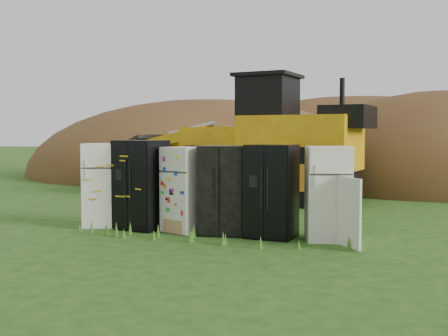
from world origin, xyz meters
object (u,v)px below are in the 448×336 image
(fridge_black_side, at_px, (141,185))
(fridge_black_right, at_px, (272,191))
(wheel_loader, at_px, (239,137))
(fridge_dark_mid, at_px, (223,190))
(fridge_leftmost, at_px, (103,185))
(fridge_open_door, at_px, (328,194))
(fridge_sticker, at_px, (186,189))

(fridge_black_side, relative_size, fridge_black_right, 1.04)
(fridge_black_side, xyz_separation_m, fridge_black_right, (2.84, -0.07, -0.04))
(fridge_black_side, bearing_deg, wheel_loader, 99.91)
(fridge_dark_mid, bearing_deg, fridge_leftmost, 171.31)
(fridge_open_door, bearing_deg, wheel_loader, 104.04)
(fridge_dark_mid, relative_size, wheel_loader, 0.23)
(fridge_black_side, distance_m, fridge_open_door, 3.91)
(fridge_black_side, height_order, fridge_sticker, fridge_black_side)
(fridge_black_right, xyz_separation_m, fridge_open_door, (1.07, 0.06, -0.01))
(fridge_open_door, xyz_separation_m, wheel_loader, (-3.65, 6.09, 1.01))
(fridge_black_side, xyz_separation_m, wheel_loader, (0.26, 6.08, 0.96))
(fridge_black_side, height_order, fridge_dark_mid, fridge_black_side)
(fridge_leftmost, height_order, fridge_open_door, fridge_leftmost)
(fridge_black_right, bearing_deg, fridge_sticker, -177.18)
(fridge_black_side, height_order, wheel_loader, wheel_loader)
(fridge_black_right, relative_size, fridge_open_door, 1.01)
(fridge_leftmost, xyz_separation_m, fridge_open_door, (4.81, 0.01, -0.01))
(fridge_leftmost, distance_m, fridge_dark_mid, 2.74)
(fridge_leftmost, height_order, fridge_sticker, fridge_leftmost)
(fridge_leftmost, relative_size, fridge_black_right, 1.00)
(fridge_sticker, height_order, fridge_black_right, fridge_black_right)
(fridge_sticker, distance_m, fridge_open_door, 2.89)
(fridge_dark_mid, xyz_separation_m, fridge_open_door, (2.07, 0.04, 0.00))
(fridge_sticker, distance_m, fridge_black_right, 1.82)
(fridge_leftmost, distance_m, fridge_black_right, 3.74)
(fridge_leftmost, distance_m, fridge_black_side, 0.91)
(fridge_dark_mid, height_order, wheel_loader, wheel_loader)
(fridge_sticker, relative_size, fridge_dark_mid, 0.98)
(fridge_black_side, bearing_deg, fridge_dark_mid, 11.07)
(fridge_black_side, height_order, fridge_black_right, fridge_black_side)
(fridge_open_door, bearing_deg, fridge_black_side, 163.05)
(fridge_sticker, relative_size, fridge_open_door, 0.98)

